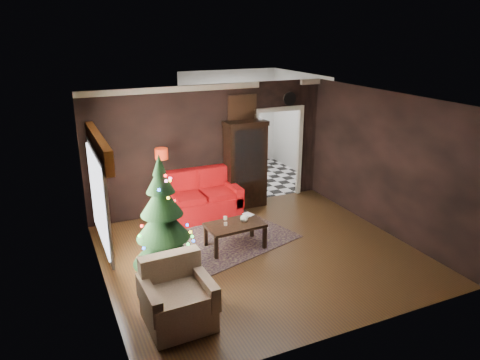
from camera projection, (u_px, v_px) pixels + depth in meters
name	position (u px, v px, depth m)	size (l,w,h in m)	color
floor	(260.00, 253.00, 8.27)	(5.50, 5.50, 0.00)	black
ceiling	(263.00, 101.00, 7.36)	(5.50, 5.50, 0.00)	white
wall_back	(210.00, 148.00, 9.97)	(5.50, 5.50, 0.00)	black
wall_front	(351.00, 241.00, 5.66)	(5.50, 5.50, 0.00)	black
wall_left	(98.00, 206.00, 6.75)	(5.50, 5.50, 0.00)	black
wall_right	(385.00, 163.00, 8.89)	(5.50, 5.50, 0.00)	black
doorway	(277.00, 155.00, 10.75)	(1.10, 0.10, 2.10)	beige
left_window	(98.00, 198.00, 6.92)	(0.05, 1.60, 1.40)	white
valance	(98.00, 146.00, 6.69)	(0.12, 2.10, 0.35)	#964817
kitchen_floor	(250.00, 178.00, 12.38)	(3.00, 3.00, 0.00)	silver
kitchen_window	(229.00, 108.00, 13.08)	(0.70, 0.06, 0.70)	white
rug	(227.00, 239.00, 8.81)	(2.45, 1.78, 0.01)	#563E50
loveseat	(201.00, 195.00, 9.72)	(1.70, 0.90, 1.00)	maroon
curio_cabinet	(245.00, 166.00, 10.21)	(0.90, 0.45, 1.90)	black
floor_lamp	(163.00, 188.00, 9.20)	(0.28, 0.28, 1.66)	black
christmas_tree	(162.00, 218.00, 7.18)	(1.04, 1.04, 1.98)	black
armchair	(177.00, 295.00, 6.18)	(0.92, 0.92, 0.94)	#D7BD8C
coffee_table	(235.00, 235.00, 8.42)	(1.05, 0.63, 0.47)	black
teapot	(244.00, 218.00, 8.39)	(0.17, 0.17, 0.16)	white
cup_a	(225.00, 218.00, 8.52)	(0.07, 0.07, 0.06)	#E6EBCC
cup_b	(226.00, 224.00, 8.27)	(0.06, 0.06, 0.06)	silver
book	(246.00, 211.00, 8.66)	(0.15, 0.02, 0.20)	gray
wall_clock	(289.00, 99.00, 10.37)	(0.32, 0.32, 0.06)	white
painting	(242.00, 108.00, 9.95)	(0.62, 0.05, 0.52)	tan
kitchen_counter	(233.00, 152.00, 13.27)	(1.80, 0.60, 0.90)	silver
kitchen_table	(245.00, 170.00, 11.88)	(0.70, 0.70, 0.75)	brown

